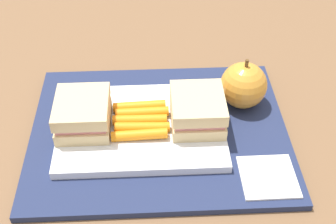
{
  "coord_description": "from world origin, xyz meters",
  "views": [
    {
      "loc": [
        -0.01,
        -0.45,
        0.45
      ],
      "look_at": [
        0.01,
        0.0,
        0.04
      ],
      "focal_mm": 47.4,
      "sensor_mm": 36.0,
      "label": 1
    }
  ],
  "objects_px": {
    "carrot_sticks_bundle": "(141,120)",
    "sandwich_half_right": "(198,110)",
    "apple": "(244,85)",
    "sandwich_half_left": "(83,114)",
    "food_tray": "(141,127)",
    "paper_napkin": "(268,177)"
  },
  "relations": [
    {
      "from": "carrot_sticks_bundle",
      "to": "paper_napkin",
      "type": "distance_m",
      "value": 0.19
    },
    {
      "from": "sandwich_half_left",
      "to": "apple",
      "type": "distance_m",
      "value": 0.23
    },
    {
      "from": "sandwich_half_left",
      "to": "paper_napkin",
      "type": "bearing_deg",
      "value": -21.6
    },
    {
      "from": "sandwich_half_right",
      "to": "carrot_sticks_bundle",
      "type": "height_order",
      "value": "sandwich_half_right"
    },
    {
      "from": "food_tray",
      "to": "sandwich_half_right",
      "type": "xyz_separation_m",
      "value": [
        0.08,
        0.0,
        0.03
      ]
    },
    {
      "from": "sandwich_half_right",
      "to": "carrot_sticks_bundle",
      "type": "xyz_separation_m",
      "value": [
        -0.08,
        -0.0,
        -0.02
      ]
    },
    {
      "from": "apple",
      "to": "carrot_sticks_bundle",
      "type": "bearing_deg",
      "value": -161.63
    },
    {
      "from": "carrot_sticks_bundle",
      "to": "food_tray",
      "type": "bearing_deg",
      "value": 22.4
    },
    {
      "from": "food_tray",
      "to": "sandwich_half_left",
      "type": "distance_m",
      "value": 0.08
    },
    {
      "from": "sandwich_half_right",
      "to": "paper_napkin",
      "type": "height_order",
      "value": "sandwich_half_right"
    },
    {
      "from": "sandwich_half_left",
      "to": "carrot_sticks_bundle",
      "type": "height_order",
      "value": "sandwich_half_left"
    },
    {
      "from": "carrot_sticks_bundle",
      "to": "paper_napkin",
      "type": "bearing_deg",
      "value": -30.38
    },
    {
      "from": "sandwich_half_right",
      "to": "food_tray",
      "type": "bearing_deg",
      "value": 180.0
    },
    {
      "from": "food_tray",
      "to": "carrot_sticks_bundle",
      "type": "xyz_separation_m",
      "value": [
        -0.0,
        -0.0,
        0.01
      ]
    },
    {
      "from": "food_tray",
      "to": "apple",
      "type": "height_order",
      "value": "apple"
    },
    {
      "from": "apple",
      "to": "paper_napkin",
      "type": "height_order",
      "value": "apple"
    },
    {
      "from": "sandwich_half_right",
      "to": "apple",
      "type": "distance_m",
      "value": 0.09
    },
    {
      "from": "food_tray",
      "to": "carrot_sticks_bundle",
      "type": "distance_m",
      "value": 0.01
    },
    {
      "from": "food_tray",
      "to": "sandwich_half_right",
      "type": "height_order",
      "value": "sandwich_half_right"
    },
    {
      "from": "carrot_sticks_bundle",
      "to": "paper_napkin",
      "type": "height_order",
      "value": "carrot_sticks_bundle"
    },
    {
      "from": "sandwich_half_left",
      "to": "apple",
      "type": "height_order",
      "value": "apple"
    },
    {
      "from": "carrot_sticks_bundle",
      "to": "sandwich_half_right",
      "type": "bearing_deg",
      "value": 0.13
    }
  ]
}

